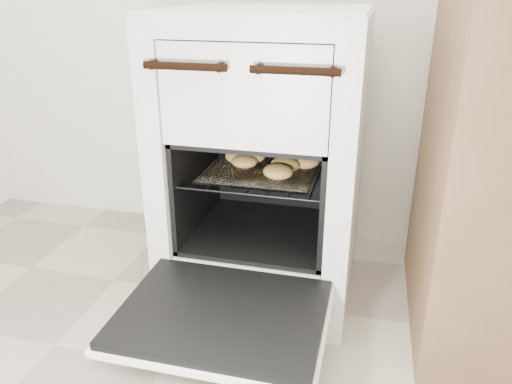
% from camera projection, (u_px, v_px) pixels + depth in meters
% --- Properties ---
extents(stove, '(0.57, 0.64, 0.88)m').
position_uv_depth(stove, '(267.00, 161.00, 1.57)').
color(stove, silver).
rests_on(stove, ground).
extents(oven_door, '(0.52, 0.40, 0.04)m').
position_uv_depth(oven_door, '(222.00, 315.00, 1.23)').
color(oven_door, black).
rests_on(oven_door, stove).
extents(oven_rack, '(0.42, 0.40, 0.01)m').
position_uv_depth(oven_rack, '(262.00, 171.00, 1.52)').
color(oven_rack, black).
rests_on(oven_rack, stove).
extents(foil_sheet, '(0.33, 0.29, 0.01)m').
position_uv_depth(foil_sheet, '(261.00, 171.00, 1.50)').
color(foil_sheet, silver).
rests_on(foil_sheet, oven_rack).
extents(baked_rolls, '(0.31, 0.24, 0.05)m').
position_uv_depth(baked_rolls, '(264.00, 159.00, 1.52)').
color(baked_rolls, tan).
rests_on(baked_rolls, foil_sheet).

